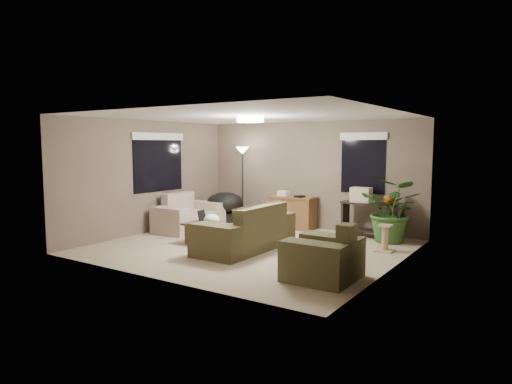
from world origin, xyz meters
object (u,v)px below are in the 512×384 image
Objects in this scene: main_sofa at (247,234)px; cat_scratching_post at (385,240)px; papasan_chair at (225,206)px; houseplant at (393,217)px; coffee_table at (209,227)px; desk at (293,212)px; floor_lamp at (242,160)px; loveseat at (188,217)px; console_table at (372,217)px; armchair at (324,259)px.

main_sofa is 4.40× the size of cat_scratching_post.
papasan_chair is 0.75× the size of houseplant.
desk reaches higher than coffee_table.
floor_lamp is 1.47× the size of houseplant.
papasan_chair is 4.07m from houseplant.
floor_lamp is at bearing 127.06° from main_sofa.
main_sofa is at bearing -134.62° from houseplant.
main_sofa is at bearing -20.30° from loveseat.
papasan_chair reaches higher than desk.
houseplant is at bearing -6.26° from desk.
floor_lamp is 4.22m from cat_scratching_post.
main_sofa is at bearing -43.79° from papasan_chair.
cat_scratching_post is at bearing 29.53° from main_sofa.
main_sofa reaches higher than console_table.
loveseat reaches higher than desk.
houseplant is (0.07, 3.08, 0.21)m from armchair.
console_table is 2.60× the size of cat_scratching_post.
papasan_chair is (-3.99, 2.84, 0.17)m from armchair.
coffee_table is 2.29m from papasan_chair.
main_sofa is at bearing 7.46° from coffee_table.
main_sofa reaches higher than cat_scratching_post.
coffee_table is 2.00× the size of cat_scratching_post.
papasan_chair is at bearing 119.36° from coffee_table.
houseplant is 2.60× the size of cat_scratching_post.
floor_lamp is (-0.81, 2.30, 1.24)m from coffee_table.
console_table is 3.59m from papasan_chair.
cat_scratching_post is (3.88, -0.94, -1.38)m from floor_lamp.
desk is (-2.36, 3.34, 0.08)m from armchair.
main_sofa is 3.04m from floor_lamp.
loveseat is 1.65× the size of papasan_chair.
houseplant is at bearing 3.29° from papasan_chair.
desk and console_table have the same top height.
cat_scratching_post is (3.07, 1.37, -0.14)m from coffee_table.
cat_scratching_post is at bearing -13.58° from floor_lamp.
loveseat is at bearing 145.95° from coffee_table.
papasan_chair reaches higher than cat_scratching_post.
floor_lamp is (-1.66, 2.19, 1.30)m from main_sofa.
console_table is at bearing 55.50° from main_sofa.
desk is 0.85× the size of houseplant.
houseplant reaches higher than loveseat.
main_sofa is at bearing -150.47° from cat_scratching_post.
desk is 0.58× the size of floor_lamp.
papasan_chair is 0.51× the size of floor_lamp.
papasan_chair is at bearing 144.52° from armchair.
cat_scratching_post is (2.22, 1.26, -0.08)m from main_sofa.
desk is 2.81m from cat_scratching_post.
papasan_chair is at bearing 136.21° from main_sofa.
cat_scratching_post is at bearing -8.54° from papasan_chair.
houseplant reaches higher than desk.
main_sofa is 2.20× the size of coffee_table.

